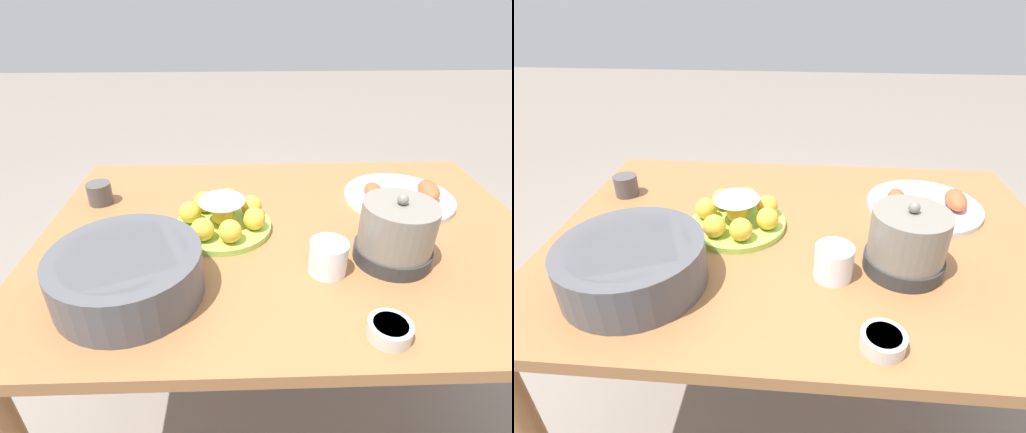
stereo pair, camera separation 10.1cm
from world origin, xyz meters
TOP-DOWN VIEW (x-y plane):
  - ground_plane at (0.00, 0.00)m, footprint 12.00×12.00m
  - dining_table at (0.00, 0.00)m, footprint 1.27×0.88m
  - cake_plate at (0.17, -0.02)m, footprint 0.25×0.25m
  - serving_bowl at (0.35, 0.22)m, footprint 0.30×0.30m
  - sauce_bowl at (-0.14, 0.36)m, footprint 0.08×0.08m
  - seafood_platter at (-0.34, -0.16)m, footprint 0.31×0.31m
  - cup_near at (0.53, -0.17)m, footprint 0.07×0.07m
  - cup_far at (-0.07, 0.17)m, footprint 0.08×0.08m
  - warming_pot at (-0.22, 0.13)m, footprint 0.17×0.17m

SIDE VIEW (x-z plane):
  - ground_plane at x=0.00m, z-range 0.00..0.00m
  - dining_table at x=0.00m, z-range 0.27..0.99m
  - seafood_platter at x=-0.34m, z-range 0.71..0.77m
  - sauce_bowl at x=-0.14m, z-range 0.73..0.76m
  - cup_near at x=0.53m, z-range 0.73..0.79m
  - cake_plate at x=0.17m, z-range 0.72..0.81m
  - cup_far at x=-0.07m, z-range 0.73..0.80m
  - serving_bowl at x=0.35m, z-range 0.73..0.83m
  - warming_pot at x=-0.22m, z-range 0.72..0.88m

